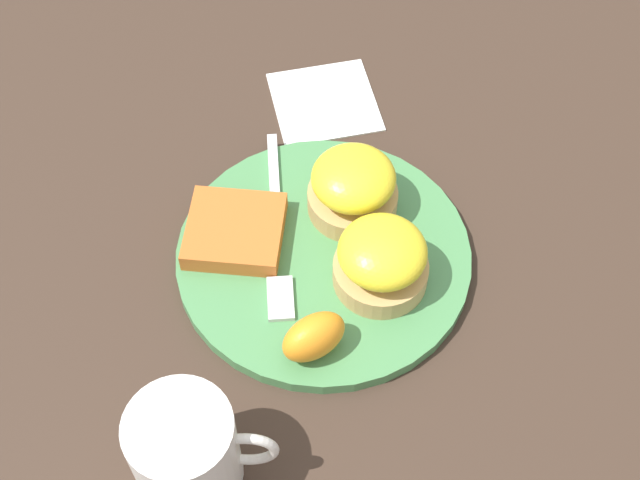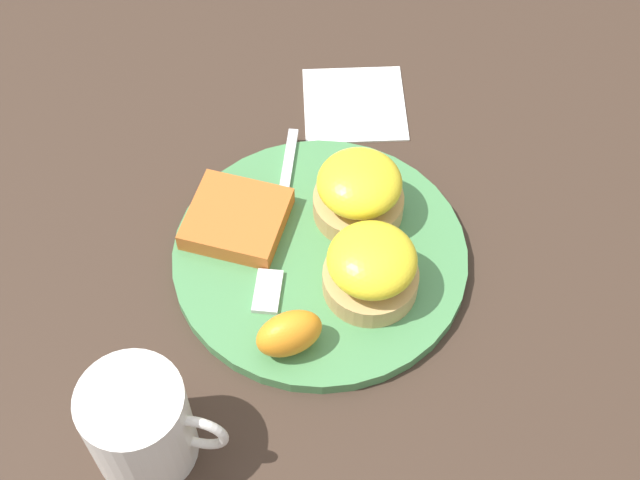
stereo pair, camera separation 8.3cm
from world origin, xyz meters
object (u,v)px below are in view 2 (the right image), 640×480
Objects in this scene: sandwich_benedict_right at (359,192)px; sandwich_benedict_left at (371,268)px; fork at (278,228)px; orange_wedge at (289,334)px; cup at (141,425)px; hashbrown_patty at (237,219)px.

sandwich_benedict_left is at bearing -73.67° from sandwich_benedict_right.
sandwich_benedict_left is at bearing -26.68° from fork.
fork is (-0.04, 0.12, -0.02)m from orange_wedge.
sandwich_benedict_left is 0.40× the size of fork.
sandwich_benedict_left reaches higher than orange_wedge.
sandwich_benedict_left is 0.10m from orange_wedge.
sandwich_benedict_left reaches higher than fork.
cup is (-0.06, -0.23, 0.03)m from fork.
sandwich_benedict_right is at bearing 77.10° from orange_wedge.
sandwich_benedict_left and sandwich_benedict_right have the same top height.
sandwich_benedict_right is 0.97× the size of hashbrown_patty.
sandwich_benedict_left is 0.15m from hashbrown_patty.
orange_wedge is at bearing -102.90° from sandwich_benedict_right.
sandwich_benedict_left is at bearing -18.94° from hashbrown_patty.
sandwich_benedict_left reaches higher than hashbrown_patty.
orange_wedge is at bearing -129.52° from sandwich_benedict_left.
cup is at bearing -130.93° from sandwich_benedict_left.
hashbrown_patty is at bearing -161.94° from sandwich_benedict_right.
cup reaches higher than sandwich_benedict_right.
sandwich_benedict_right reaches higher than hashbrown_patty.
cup reaches higher than hashbrown_patty.
fork is (0.04, 0.00, -0.01)m from hashbrown_patty.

